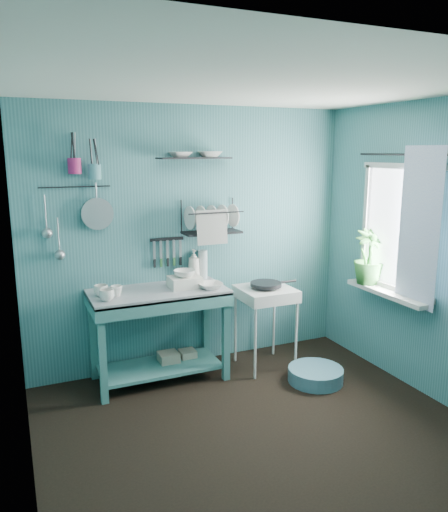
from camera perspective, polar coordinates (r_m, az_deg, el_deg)
name	(u,v)px	position (r m, az deg, el deg)	size (l,w,h in m)	color
floor	(263,435)	(3.97, 4.50, -19.71)	(3.20, 3.20, 0.00)	black
ceiling	(270,84)	(3.41, 5.23, 18.94)	(3.20, 3.20, 0.00)	silver
wall_back	(192,239)	(4.83, -3.63, 2.00)	(3.20, 3.20, 0.00)	#386E73
wall_front	(433,350)	(2.34, 22.80, -9.88)	(3.20, 3.20, 0.00)	#386E73
wall_left	(19,300)	(3.09, -22.42, -4.62)	(3.00, 3.00, 0.00)	#386E73
wall_right	(438,254)	(4.46, 23.27, 0.20)	(3.00, 3.00, 0.00)	#386E73
work_counter	(159,335)	(4.66, -7.44, -8.94)	(1.21, 0.61, 0.86)	#387674
mug_left	(107,295)	(4.25, -13.23, -4.39)	(0.12, 0.12, 0.10)	silver
mug_mid	(117,291)	(4.37, -12.18, -3.94)	(0.10, 0.10, 0.09)	silver
mug_right	(101,291)	(4.40, -13.87, -3.86)	(0.12, 0.12, 0.10)	silver
wash_tub	(185,282)	(4.56, -4.51, -2.98)	(0.28, 0.22, 0.10)	silver
tub_bowl	(185,273)	(4.54, -4.52, -2.00)	(0.20, 0.20, 0.06)	silver
soap_bottle	(194,265)	(4.79, -3.47, -1.00)	(0.12, 0.12, 0.30)	silver
water_bottle	(203,264)	(4.85, -2.44, -0.96)	(0.09, 0.09, 0.28)	silver
counter_bowl	(210,286)	(4.52, -1.56, -3.40)	(0.22, 0.22, 0.05)	silver
hotplate_stand	(265,327)	(4.92, 4.72, -8.13)	(0.50, 0.50, 0.80)	silver
frying_pan	(266,284)	(4.78, 4.81, -3.23)	(0.30, 0.30, 0.04)	black
knife_strip	(167,239)	(4.71, -6.55, 1.93)	(0.32, 0.02, 0.03)	black
dish_rack	(212,217)	(4.73, -1.41, 4.51)	(0.55, 0.24, 0.32)	black
upper_shelf	(195,158)	(4.66, -3.39, 11.11)	(0.70, 0.18, 0.01)	black
shelf_bowl_left	(180,151)	(4.61, -5.03, 11.89)	(0.20, 0.20, 0.05)	silver
shelf_bowl_right	(210,156)	(4.71, -1.60, 11.38)	(0.22, 0.22, 0.05)	silver
utensil_cup_magenta	(74,166)	(4.43, -16.72, 9.83)	(0.11, 0.11, 0.13)	#B02060
utensil_cup_teal	(95,172)	(4.45, -14.58, 9.32)	(0.11, 0.11, 0.13)	teal
colander	(97,214)	(4.51, -14.26, 4.69)	(0.28, 0.28, 0.03)	#9FA2A7
ladle_outer	(45,213)	(4.47, -19.74, 4.67)	(0.01, 0.01, 0.30)	#9FA2A7
ladle_inner	(58,235)	(4.50, -18.41, 2.29)	(0.01, 0.01, 0.30)	#9FA2A7
hook_rail	(75,187)	(4.49, -16.68, 7.58)	(0.01, 0.01, 0.60)	black
window_glass	(399,228)	(4.73, 19.36, 2.99)	(1.10, 1.10, 0.00)	white
windowsill	(387,293)	(4.80, 18.12, -4.03)	(0.16, 0.95, 0.04)	silver
curtain	(419,228)	(4.47, 21.38, 2.99)	(1.35, 1.35, 0.00)	white
curtain_rod	(400,154)	(4.65, 19.50, 10.88)	(0.02, 0.02, 1.05)	black
potted_plant	(369,257)	(4.95, 16.22, -0.09)	(0.29, 0.29, 0.52)	#2C702C
storage_tin_large	(169,364)	(4.85, -6.34, -12.14)	(0.18, 0.18, 0.22)	gray
storage_tin_small	(188,360)	(4.93, -4.18, -11.77)	(0.15, 0.15, 0.20)	gray
floor_basin	(316,375)	(4.78, 10.42, -13.22)	(0.50, 0.50, 0.13)	teal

